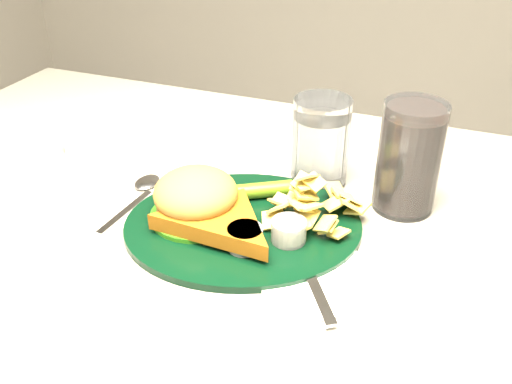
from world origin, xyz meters
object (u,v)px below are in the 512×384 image
Objects in this scene: cola_glass at (409,158)px; fork_napkin at (315,277)px; water_glass at (321,142)px; dinner_plate at (243,206)px.

cola_glass reaches higher than fork_napkin.
cola_glass is at bearing -11.15° from water_glass.
water_glass is 0.12m from cola_glass.
fork_napkin is at bearing -108.88° from cola_glass.
water_glass is at bearing 47.80° from dinner_plate.
dinner_plate is 1.68× the size of fork_napkin.
water_glass is at bearing 168.85° from cola_glass.
dinner_plate is 2.38× the size of water_glass.
dinner_plate is at bearing 117.44° from fork_napkin.
dinner_plate is at bearing -144.90° from cola_glass.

